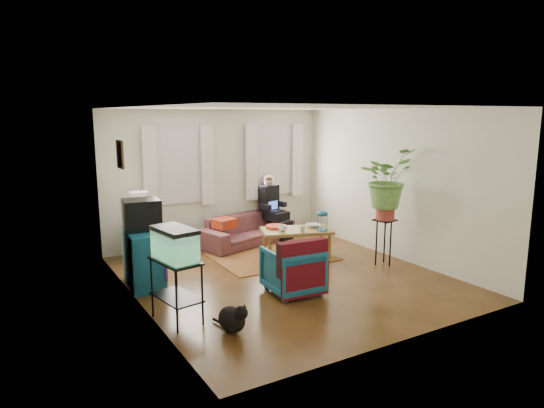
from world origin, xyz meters
TOP-DOWN VIEW (x-y plane):
  - floor at (0.00, 0.00)m, footprint 4.50×5.00m
  - ceiling at (0.00, 0.00)m, footprint 4.50×5.00m
  - wall_back at (0.00, 2.50)m, footprint 4.50×0.01m
  - wall_front at (0.00, -2.50)m, footprint 4.50×0.01m
  - wall_left at (-2.25, 0.00)m, footprint 0.01×5.00m
  - wall_right at (2.25, 0.00)m, footprint 0.01×5.00m
  - window_left at (-0.80, 2.48)m, footprint 1.08×0.04m
  - window_right at (1.25, 2.48)m, footprint 1.08×0.04m
  - curtains_left at (-0.80, 2.40)m, footprint 1.36×0.06m
  - curtains_right at (1.25, 2.40)m, footprint 1.36×0.06m
  - picture_frame at (-2.21, 0.85)m, footprint 0.04×0.32m
  - area_rug at (0.38, 1.07)m, footprint 2.04×1.65m
  - sofa at (0.40, 2.05)m, footprint 2.10×1.27m
  - seated_person at (1.08, 2.24)m, footprint 0.63×0.71m
  - side_table at (-1.65, 2.17)m, footprint 0.54×0.54m
  - table_lamp at (-1.65, 2.17)m, footprint 0.40×0.40m
  - dresser at (-1.99, 0.76)m, footprint 0.55×0.97m
  - crt_tv at (-1.96, 0.85)m, footprint 0.55×0.51m
  - aquarium_stand at (-2.00, -0.70)m, footprint 0.50×0.75m
  - aquarium at (-2.00, -0.70)m, footprint 0.45×0.69m
  - black_cat at (-1.56, -1.32)m, footprint 0.36×0.49m
  - armchair at (-0.26, -0.62)m, footprint 0.76×0.71m
  - serape_throw at (-0.28, -0.90)m, footprint 0.75×0.22m
  - coffee_table at (0.76, 0.84)m, footprint 1.37×1.03m
  - cup_a at (0.46, 0.82)m, footprint 0.18×0.18m
  - cup_b at (0.75, 0.63)m, footprint 0.14×0.14m
  - bowl at (1.11, 0.83)m, footprint 0.31×0.31m
  - snack_tray at (0.50, 1.10)m, footprint 0.48×0.48m
  - birdcage at (1.10, 0.54)m, footprint 0.25×0.25m
  - plant_stand at (1.77, -0.29)m, footprint 0.39×0.39m
  - potted_plant at (1.77, -0.29)m, footprint 1.02×0.93m

SIDE VIEW (x-z plane):
  - floor at x=0.00m, z-range -0.01..0.01m
  - area_rug at x=0.38m, z-range 0.00..0.01m
  - black_cat at x=-1.56m, z-range 0.00..0.37m
  - coffee_table at x=0.76m, z-range 0.00..0.51m
  - side_table at x=-1.65m, z-range 0.00..0.63m
  - armchair at x=-0.26m, z-range 0.00..0.74m
  - sofa at x=0.40m, z-range 0.00..0.77m
  - aquarium_stand at x=-2.00m, z-range 0.00..0.78m
  - plant_stand at x=1.77m, z-range 0.00..0.78m
  - dresser at x=-1.99m, z-range 0.00..0.84m
  - serape_throw at x=-0.28m, z-range 0.22..0.83m
  - snack_tray at x=0.50m, z-range 0.50..0.55m
  - bowl at x=1.11m, z-range 0.50..0.56m
  - cup_b at x=0.75m, z-range 0.50..0.61m
  - cup_a at x=0.46m, z-range 0.50..0.61m
  - seated_person at x=1.08m, z-range 0.00..1.17m
  - birdcage at x=1.10m, z-range 0.50..0.86m
  - table_lamp at x=-1.65m, z-range 0.61..1.18m
  - aquarium at x=-2.00m, z-range 0.78..1.19m
  - crt_tv at x=-1.96m, z-range 0.84..1.28m
  - wall_back at x=0.00m, z-range 0.00..2.60m
  - wall_front at x=0.00m, z-range 0.00..2.60m
  - wall_left at x=-2.25m, z-range 0.00..2.60m
  - wall_right at x=2.25m, z-range 0.00..2.60m
  - potted_plant at x=1.77m, z-range 0.83..1.82m
  - curtains_left at x=-0.80m, z-range 0.80..2.30m
  - curtains_right at x=1.25m, z-range 0.80..2.30m
  - window_left at x=-0.80m, z-range 0.86..2.24m
  - window_right at x=1.25m, z-range 0.86..2.24m
  - picture_frame at x=-2.21m, z-range 1.75..2.15m
  - ceiling at x=0.00m, z-range 2.60..2.60m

